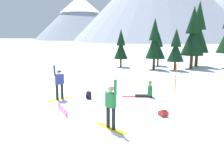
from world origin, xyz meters
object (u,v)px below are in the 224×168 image
Objects in this scene: snowboarder_midground at (59,83)px; backpack_red at (163,113)px; trail_marker_pole at (176,77)px; snowboarder_foreground at (111,106)px; pine_tree_tall at (198,31)px; pine_tree_leaning at (193,35)px; pine_tree_short at (176,48)px; loose_snowboard_near_right at (63,110)px; pine_tree_slender at (155,42)px; pine_tree_young at (121,46)px; backpack_black at (89,95)px; snowboarder_background at (147,91)px; pine_tree_broad at (158,48)px.

snowboarder_midground is 6.29m from backpack_red.
backpack_red is 5.98m from trail_marker_pole.
pine_tree_tall is at bearing 78.43° from snowboarder_foreground.
pine_tree_leaning is (3.92, 20.12, 2.85)m from snowboarder_foreground.
snowboarder_foreground is at bearing -101.57° from pine_tree_tall.
trail_marker_pole is 10.08m from pine_tree_short.
loose_snowboard_near_right is at bearing -59.03° from snowboarder_midground.
pine_tree_slender reaches higher than snowboarder_midground.
snowboarder_foreground is at bearing -77.56° from pine_tree_young.
backpack_black is at bearing -141.20° from trail_marker_pole.
pine_tree_slender is (2.37, 14.13, 2.88)m from backpack_black.
pine_tree_tall reaches higher than snowboarder_background.
trail_marker_pole is 10.72m from pine_tree_slender.
backpack_red is at bearing -96.34° from pine_tree_leaning.
pine_tree_slender is (3.98, 14.69, 2.12)m from snowboarder_midground.
pine_tree_short is (2.16, -3.71, 0.18)m from pine_tree_broad.
trail_marker_pole is at bearing 34.71° from snowboarder_midground.
pine_tree_short is (-0.23, 9.96, 1.57)m from trail_marker_pole.
snowboarder_foreground is at bearing -25.76° from loose_snowboard_near_right.
pine_tree_broad reaches higher than trail_marker_pole.
trail_marker_pole is 12.48m from pine_tree_leaning.
pine_tree_young is at bearing 120.45° from trail_marker_pole.
pine_tree_broad is at bearing 87.40° from pine_tree_slender.
pine_tree_slender reaches higher than snowboarder_background.
backpack_red is 19.79m from pine_tree_broad.
pine_tree_leaning is (3.94, -1.62, 1.53)m from pine_tree_broad.
pine_tree_tall is (4.65, 0.85, 1.99)m from pine_tree_broad.
pine_tree_tall is (7.18, 18.46, 4.07)m from backpack_black.
loose_snowboard_near_right is at bearing -97.86° from pine_tree_broad.
snowboarder_midground reaches higher than backpack_red.
pine_tree_broad reaches higher than snowboarder_foreground.
snowboarder_midground is 15.85m from pine_tree_short.
pine_tree_broad is at bearing 157.59° from pine_tree_leaning.
trail_marker_pole is (0.44, 5.92, 0.77)m from backpack_red.
backpack_black is 15.52m from pine_tree_young.
pine_tree_broad reaches higher than backpack_red.
backpack_red is (1.20, -3.36, -0.21)m from snowboarder_background.
trail_marker_pole is at bearing -98.86° from pine_tree_tall.
backpack_black is at bearing 84.19° from loose_snowboard_near_right.
loose_snowboard_near_right is 0.21× the size of pine_tree_leaning.
snowboarder_background is 0.33× the size of pine_tree_slender.
pine_tree_tall is 1.12× the size of pine_tree_leaning.
snowboarder_foreground is 5.61m from snowboarder_background.
snowboarder_midground is at bearing -113.50° from pine_tree_short.
pine_tree_short is at bearing -59.78° from pine_tree_broad.
loose_snowboard_near_right is at bearing -127.72° from trail_marker_pole.
pine_tree_tall is (2.49, 4.55, 1.81)m from pine_tree_short.
pine_tree_tall reaches higher than snowboarder_foreground.
trail_marker_pole is 0.32× the size of pine_tree_slender.
trail_marker_pole is 13.94m from pine_tree_broad.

